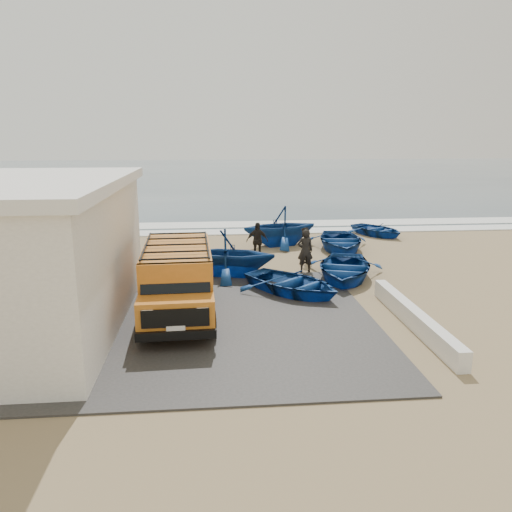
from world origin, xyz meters
name	(u,v)px	position (x,y,z in m)	size (l,w,h in m)	color
ground	(237,299)	(0.00, 0.00, 0.00)	(160.00, 160.00, 0.00)	#917A54
slab	(174,322)	(-2.00, -2.00, 0.03)	(12.00, 10.00, 0.05)	#373532
ocean	(215,174)	(0.00, 56.00, 0.00)	(180.00, 88.00, 0.01)	#385166
surf_line	(225,232)	(0.00, 12.00, 0.03)	(180.00, 1.60, 0.06)	white
surf_wash	(224,225)	(0.00, 14.50, 0.02)	(180.00, 2.20, 0.04)	white
parapet	(414,318)	(5.00, -3.00, 0.28)	(0.35, 6.00, 0.55)	silver
van	(178,279)	(-1.88, -1.45, 1.20)	(2.27, 5.29, 2.24)	orange
boat_near_left	(292,283)	(1.98, 0.41, 0.40)	(2.73, 3.82, 0.79)	navy
boat_near_right	(344,268)	(4.28, 2.10, 0.44)	(3.02, 4.23, 0.88)	navy
boat_mid_left	(229,253)	(-0.13, 2.83, 0.94)	(3.10, 3.59, 1.89)	navy
boat_mid_right	(340,241)	(5.43, 7.09, 0.44)	(3.05, 4.27, 0.88)	navy
boat_far_left	(280,226)	(2.63, 8.33, 1.00)	(3.28, 3.81, 2.01)	navy
boat_far_right	(377,230)	(8.38, 10.35, 0.34)	(2.37, 3.31, 0.69)	navy
fisherman_front	(305,251)	(2.96, 3.24, 0.89)	(0.65, 0.43, 1.78)	black
fisherman_middle	(304,245)	(3.22, 4.78, 0.78)	(0.76, 0.59, 1.56)	black
fisherman_back	(257,241)	(1.22, 5.58, 0.84)	(0.98, 0.41, 1.68)	black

